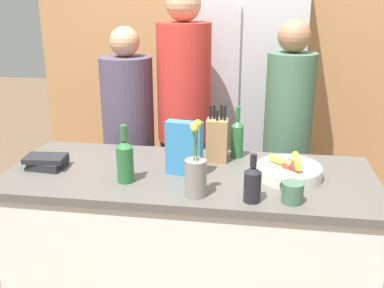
{
  "coord_description": "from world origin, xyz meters",
  "views": [
    {
      "loc": [
        0.32,
        -2.01,
        1.78
      ],
      "look_at": [
        0.0,
        0.09,
        1.06
      ],
      "focal_mm": 42.0,
      "sensor_mm": 36.0,
      "label": 1
    }
  ],
  "objects_px": {
    "fruit_bowl": "(289,170)",
    "cereal_box": "(184,148)",
    "bottle_wine": "(237,137)",
    "coffee_mug": "(292,192)",
    "flower_vase": "(196,174)",
    "bottle_oil": "(125,160)",
    "knife_block": "(217,140)",
    "person_in_blue": "(184,115)",
    "person_at_sink": "(129,136)",
    "person_in_red_tee": "(287,137)",
    "bottle_vinegar": "(252,183)",
    "book_stack": "(47,162)",
    "refrigerator": "(247,98)"
  },
  "relations": [
    {
      "from": "bottle_oil",
      "to": "bottle_vinegar",
      "type": "distance_m",
      "value": 0.6
    },
    {
      "from": "fruit_bowl",
      "to": "bottle_oil",
      "type": "relative_size",
      "value": 1.15
    },
    {
      "from": "fruit_bowl",
      "to": "bottle_vinegar",
      "type": "height_order",
      "value": "bottle_vinegar"
    },
    {
      "from": "fruit_bowl",
      "to": "flower_vase",
      "type": "relative_size",
      "value": 0.91
    },
    {
      "from": "refrigerator",
      "to": "coffee_mug",
      "type": "relative_size",
      "value": 18.07
    },
    {
      "from": "cereal_box",
      "to": "bottle_wine",
      "type": "xyz_separation_m",
      "value": [
        0.24,
        0.28,
        -0.02
      ]
    },
    {
      "from": "coffee_mug",
      "to": "bottle_wine",
      "type": "distance_m",
      "value": 0.58
    },
    {
      "from": "cereal_box",
      "to": "person_in_red_tee",
      "type": "distance_m",
      "value": 0.88
    },
    {
      "from": "knife_block",
      "to": "book_stack",
      "type": "xyz_separation_m",
      "value": [
        -0.84,
        -0.23,
        -0.08
      ]
    },
    {
      "from": "flower_vase",
      "to": "bottle_oil",
      "type": "distance_m",
      "value": 0.36
    },
    {
      "from": "cereal_box",
      "to": "knife_block",
      "type": "bearing_deg",
      "value": 56.45
    },
    {
      "from": "coffee_mug",
      "to": "bottle_vinegar",
      "type": "height_order",
      "value": "bottle_vinegar"
    },
    {
      "from": "knife_block",
      "to": "person_at_sink",
      "type": "xyz_separation_m",
      "value": [
        -0.62,
        0.49,
        -0.16
      ]
    },
    {
      "from": "fruit_bowl",
      "to": "coffee_mug",
      "type": "distance_m",
      "value": 0.27
    },
    {
      "from": "knife_block",
      "to": "person_in_red_tee",
      "type": "relative_size",
      "value": 0.19
    },
    {
      "from": "fruit_bowl",
      "to": "knife_block",
      "type": "bearing_deg",
      "value": 154.67
    },
    {
      "from": "cereal_box",
      "to": "person_in_blue",
      "type": "bearing_deg",
      "value": 99.65
    },
    {
      "from": "person_at_sink",
      "to": "person_in_blue",
      "type": "relative_size",
      "value": 0.87
    },
    {
      "from": "knife_block",
      "to": "person_in_blue",
      "type": "height_order",
      "value": "person_in_blue"
    },
    {
      "from": "coffee_mug",
      "to": "bottle_vinegar",
      "type": "bearing_deg",
      "value": -174.11
    },
    {
      "from": "knife_block",
      "to": "bottle_vinegar",
      "type": "relative_size",
      "value": 1.42
    },
    {
      "from": "bottle_vinegar",
      "to": "cereal_box",
      "type": "bearing_deg",
      "value": 143.16
    },
    {
      "from": "bottle_oil",
      "to": "person_in_red_tee",
      "type": "height_order",
      "value": "person_in_red_tee"
    },
    {
      "from": "coffee_mug",
      "to": "bottle_vinegar",
      "type": "xyz_separation_m",
      "value": [
        -0.17,
        -0.02,
        0.04
      ]
    },
    {
      "from": "fruit_bowl",
      "to": "flower_vase",
      "type": "xyz_separation_m",
      "value": [
        -0.41,
        -0.27,
        0.06
      ]
    },
    {
      "from": "cereal_box",
      "to": "book_stack",
      "type": "height_order",
      "value": "cereal_box"
    },
    {
      "from": "book_stack",
      "to": "person_in_red_tee",
      "type": "xyz_separation_m",
      "value": [
        1.22,
        0.71,
        -0.04
      ]
    },
    {
      "from": "fruit_bowl",
      "to": "cereal_box",
      "type": "bearing_deg",
      "value": -175.98
    },
    {
      "from": "bottle_oil",
      "to": "cereal_box",
      "type": "bearing_deg",
      "value": 26.73
    },
    {
      "from": "fruit_bowl",
      "to": "refrigerator",
      "type": "bearing_deg",
      "value": 100.98
    },
    {
      "from": "coffee_mug",
      "to": "person_at_sink",
      "type": "height_order",
      "value": "person_at_sink"
    },
    {
      "from": "bottle_wine",
      "to": "knife_block",
      "type": "bearing_deg",
      "value": -142.86
    },
    {
      "from": "cereal_box",
      "to": "person_in_red_tee",
      "type": "height_order",
      "value": "person_in_red_tee"
    },
    {
      "from": "bottle_oil",
      "to": "person_at_sink",
      "type": "xyz_separation_m",
      "value": [
        -0.23,
        0.82,
        -0.15
      ]
    },
    {
      "from": "flower_vase",
      "to": "bottle_oil",
      "type": "height_order",
      "value": "flower_vase"
    },
    {
      "from": "refrigerator",
      "to": "book_stack",
      "type": "distance_m",
      "value": 1.64
    },
    {
      "from": "fruit_bowl",
      "to": "flower_vase",
      "type": "height_order",
      "value": "flower_vase"
    },
    {
      "from": "refrigerator",
      "to": "book_stack",
      "type": "relative_size",
      "value": 9.77
    },
    {
      "from": "coffee_mug",
      "to": "bottle_wine",
      "type": "bearing_deg",
      "value": 116.93
    },
    {
      "from": "bottle_oil",
      "to": "coffee_mug",
      "type": "bearing_deg",
      "value": -7.82
    },
    {
      "from": "bottle_wine",
      "to": "person_in_blue",
      "type": "xyz_separation_m",
      "value": [
        -0.36,
        0.45,
        -0.01
      ]
    },
    {
      "from": "flower_vase",
      "to": "person_at_sink",
      "type": "relative_size",
      "value": 0.22
    },
    {
      "from": "refrigerator",
      "to": "bottle_oil",
      "type": "height_order",
      "value": "refrigerator"
    },
    {
      "from": "person_at_sink",
      "to": "person_in_blue",
      "type": "xyz_separation_m",
      "value": [
        0.36,
        0.04,
        0.14
      ]
    },
    {
      "from": "person_in_blue",
      "to": "flower_vase",
      "type": "bearing_deg",
      "value": -62.66
    },
    {
      "from": "fruit_bowl",
      "to": "person_in_blue",
      "type": "bearing_deg",
      "value": 131.8
    },
    {
      "from": "book_stack",
      "to": "person_at_sink",
      "type": "relative_size",
      "value": 0.13
    },
    {
      "from": "person_in_red_tee",
      "to": "knife_block",
      "type": "bearing_deg",
      "value": -139.31
    },
    {
      "from": "bottle_wine",
      "to": "person_at_sink",
      "type": "height_order",
      "value": "person_at_sink"
    },
    {
      "from": "person_at_sink",
      "to": "person_in_blue",
      "type": "distance_m",
      "value": 0.39
    }
  ]
}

